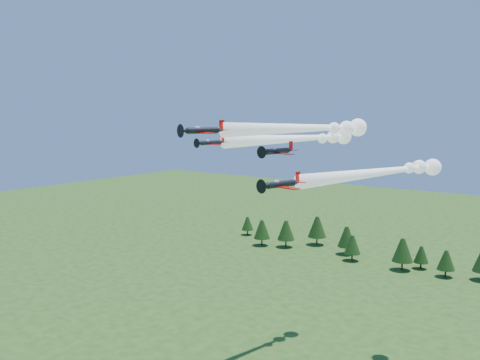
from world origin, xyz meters
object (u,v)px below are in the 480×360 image
Objects in this scene: plane_left at (302,138)px; plane_right at (384,172)px; plane_slot at (277,151)px; plane_lead at (310,128)px.

plane_right is at bearing 3.48° from plane_left.
plane_left is 21.40m from plane_right.
plane_left is 5.21× the size of plane_slot.
plane_lead is 17.14m from plane_left.
plane_left reaches higher than plane_right.
plane_lead reaches higher than plane_slot.
plane_slot is (-2.99, -7.05, -4.17)m from plane_lead.
plane_left is 22.04m from plane_slot.
plane_right is (20.36, -2.78, -5.96)m from plane_left.
plane_left is at bearing -174.53° from plane_right.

